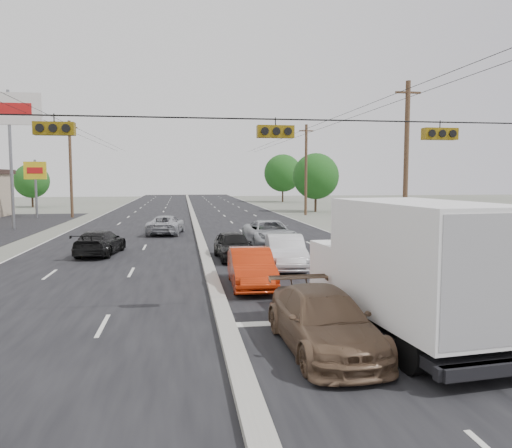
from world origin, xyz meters
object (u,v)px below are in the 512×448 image
object	(u,v)px
tree_right_mid	(316,176)
queue_car_e	(362,241)
black_suv	(494,302)
utility_pole_right_b	(406,162)
red_sedan	(251,268)
queue_car_b	(285,252)
pole_sign_billboard	(9,117)
oncoming_near	(100,243)
box_truck	(406,269)
pole_sign_far	(35,175)
utility_pole_right_c	(306,169)
queue_car_a	(233,246)
tan_sedan	(323,322)
tree_right_far	(283,173)
utility_pole_left_c	(71,169)
queue_car_d	(445,267)
tree_left_far	(32,181)
oncoming_far	(166,225)
queue_car_c	(270,234)

from	to	relation	value
tree_right_mid	queue_car_e	distance (m)	34.08
black_suv	utility_pole_right_b	bearing A→B (deg)	65.63
red_sedan	queue_car_b	xyz separation A→B (m)	(2.10, 3.67, 0.03)
black_suv	queue_car_e	xyz separation A→B (m)	(1.32, 13.58, -0.08)
pole_sign_billboard	tree_right_mid	xyz separation A→B (m)	(29.50, 17.00, -4.53)
oncoming_near	box_truck	bearing A→B (deg)	130.30
tree_right_mid	queue_car_b	size ratio (longest dim) A/B	1.56
red_sedan	pole_sign_far	bearing A→B (deg)	117.38
queue_car_e	utility_pole_right_c	bearing A→B (deg)	77.19
pole_sign_billboard	queue_car_a	world-z (taller)	pole_sign_billboard
tan_sedan	black_suv	bearing A→B (deg)	8.58
tree_right_far	red_sedan	world-z (taller)	tree_right_far
utility_pole_left_c	utility_pole_right_c	bearing A→B (deg)	0.00
black_suv	queue_car_d	world-z (taller)	black_suv
pole_sign_far	tree_left_far	world-z (taller)	tree_left_far
utility_pole_right_b	tree_right_far	distance (m)	55.11
oncoming_near	oncoming_far	xyz separation A→B (m)	(3.20, 9.55, 0.02)
utility_pole_right_b	queue_car_a	world-z (taller)	utility_pole_right_b
utility_pole_left_c	tan_sedan	world-z (taller)	utility_pole_left_c
utility_pole_left_c	queue_car_a	xyz separation A→B (m)	(13.90, -29.16, -4.39)
utility_pole_right_c	queue_car_e	bearing A→B (deg)	-97.92
utility_pole_left_c	oncoming_far	bearing A→B (deg)	-59.27
utility_pole_right_c	tree_right_far	world-z (taller)	utility_pole_right_c
queue_car_a	utility_pole_right_b	bearing A→B (deg)	16.87
tan_sedan	queue_car_e	bearing A→B (deg)	64.15
utility_pole_right_b	tree_right_mid	world-z (taller)	utility_pole_right_b
utility_pole_right_c	red_sedan	world-z (taller)	utility_pole_right_c
queue_car_c	pole_sign_far	bearing A→B (deg)	126.38
utility_pole_right_c	pole_sign_billboard	bearing A→B (deg)	-156.04
box_truck	black_suv	bearing A→B (deg)	3.62
utility_pole_left_c	queue_car_c	xyz separation A→B (m)	(16.56, -24.62, -4.33)
queue_car_a	queue_car_c	distance (m)	5.26
pole_sign_far	red_sedan	size ratio (longest dim) A/B	1.36
black_suv	queue_car_c	world-z (taller)	queue_car_c
pole_sign_far	tree_left_far	distance (m)	20.89
tree_left_far	tree_right_far	xyz separation A→B (m)	(38.00, 10.00, 1.24)
black_suv	queue_car_b	distance (m)	10.57
pole_sign_far	red_sedan	bearing A→B (deg)	-63.97
red_sedan	oncoming_far	bearing A→B (deg)	102.78
box_truck	red_sedan	distance (m)	7.43
utility_pole_right_b	pole_sign_billboard	world-z (taller)	pole_sign_billboard
queue_car_b	utility_pole_left_c	bearing A→B (deg)	121.90
tree_left_far	oncoming_near	distance (m)	49.53
tree_left_far	tree_right_mid	xyz separation A→B (m)	(37.00, -15.00, 0.62)
tan_sedan	queue_car_b	xyz separation A→B (m)	(1.34, 10.85, 0.05)
queue_car_d	black_suv	bearing A→B (deg)	-104.34
pole_sign_far	tan_sedan	bearing A→B (deg)	-67.01
tree_right_far	queue_car_c	bearing A→B (deg)	-102.33
tree_right_mid	queue_car_a	size ratio (longest dim) A/B	1.70
queue_car_d	pole_sign_billboard	bearing A→B (deg)	137.66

